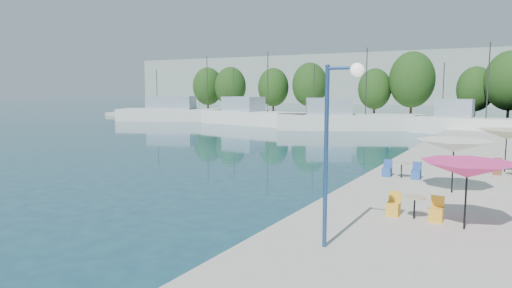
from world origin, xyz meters
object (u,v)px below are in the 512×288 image
Objects in this scene: trawler_01 at (189,114)px; trawler_02 at (255,117)px; trawler_04 at (469,125)px; umbrella_cream at (507,134)px; umbrella_pink at (467,170)px; umbrella_white at (454,146)px; street_lamp at (338,122)px; trawler_03 at (346,121)px.

trawler_01 and trawler_02 have the same top height.
trawler_04 reaches higher than umbrella_cream.
umbrella_white reaches higher than umbrella_pink.
umbrella_white is (29.13, -33.73, 1.52)m from trawler_02.
street_lamp is (40.06, -44.45, 3.02)m from trawler_01.
trawler_02 is at bearing 130.81° from umbrella_white.
umbrella_white is (15.87, -33.08, 1.52)m from trawler_03.
trawler_02 is 50.67m from street_lamp.
umbrella_pink is at bearing -92.29° from trawler_03.
trawler_02 reaches higher than umbrella_white.
umbrella_cream is at bearing -32.21° from trawler_02.
trawler_03 is at bearing -28.96° from trawler_01.
trawler_01 is at bearing -179.01° from trawler_02.
trawler_04 reaches higher than umbrella_pink.
umbrella_white is 1.09× the size of umbrella_cream.
trawler_02 is 41.20m from umbrella_cream.
trawler_03 is 36.72m from umbrella_white.
trawler_03 is at bearing 123.65° from umbrella_cream.
trawler_04 is at bearing 93.92° from umbrella_white.
umbrella_white is (-0.99, 5.23, 0.10)m from umbrella_pink.
umbrella_pink is at bearing -83.33° from trawler_04.
trawler_01 is 12.95m from trawler_02.
trawler_03 reaches higher than street_lamp.
umbrella_pink is at bearing -93.89° from umbrella_cream.
trawler_02 is 5.78× the size of umbrella_white.
trawler_02 is 49.26m from umbrella_pink.
trawler_01 is 1.83× the size of trawler_04.
trawler_01 is 7.50× the size of umbrella_white.
trawler_02 reaches higher than street_lamp.
umbrella_cream is (4.11, -27.29, 1.52)m from trawler_04.
trawler_04 reaches higher than street_lamp.
trawler_02 is at bearing 127.71° from umbrella_pink.
trawler_03 is 6.38× the size of umbrella_pink.
trawler_01 reaches higher than umbrella_cream.
trawler_03 is 6.36× the size of umbrella_cream.
trawler_04 is 42.84m from street_lamp.
trawler_04 is at bearing 94.84° from umbrella_pink.
street_lamp is at bearing -128.19° from umbrella_pink.
trawler_04 is at bearing -22.84° from trawler_03.
trawler_01 is 52.51m from umbrella_cream.
street_lamp is (13.97, -41.97, 3.02)m from trawler_03.
trawler_04 is 27.64m from umbrella_cream.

